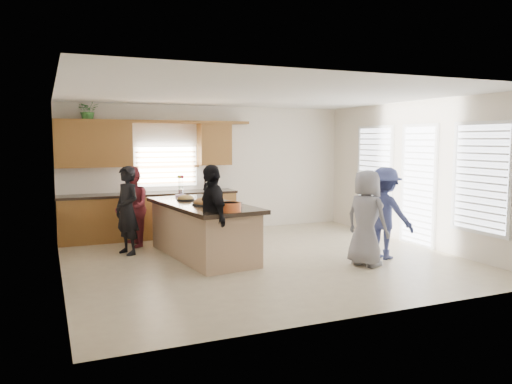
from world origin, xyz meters
name	(u,v)px	position (x,y,z in m)	size (l,w,h in m)	color
floor	(264,259)	(0.00, 0.00, 0.00)	(6.50, 6.50, 0.00)	beige
room_shell	(264,149)	(0.00, 0.00, 1.90)	(6.52, 6.02, 2.81)	silver
back_cabinetry	(147,195)	(-1.47, 2.73, 0.91)	(4.08, 0.66, 2.46)	brown
right_wall_glazing	(420,177)	(3.22, -0.13, 1.34)	(0.06, 4.00, 2.25)	white
island	(203,231)	(-0.90, 0.63, 0.45)	(1.47, 2.82, 0.95)	tan
platter_front	(205,203)	(-0.91, 0.43, 0.98)	(0.45, 0.45, 0.18)	black
platter_mid	(212,200)	(-0.66, 0.80, 0.98)	(0.43, 0.43, 0.18)	black
platter_back	(186,199)	(-1.05, 1.18, 0.98)	(0.33, 0.33, 0.13)	black
salad_bowl	(230,206)	(-0.80, -0.54, 1.03)	(0.33, 0.33, 0.14)	orange
clear_cup	(240,205)	(-0.50, -0.16, 0.99)	(0.08, 0.08, 0.09)	white
plate_stack	(181,196)	(-1.02, 1.66, 0.97)	(0.21, 0.21, 0.05)	#C598DD
flower_vase	(181,185)	(-0.98, 1.80, 1.18)	(0.14, 0.14, 0.41)	silver
potted_plant	(88,111)	(-2.58, 2.82, 2.63)	(0.41, 0.36, 0.46)	#316B2A
woman_left_back	(127,210)	(-2.09, 1.33, 0.80)	(0.58, 0.38, 1.59)	black
woman_left_mid	(132,207)	(-1.92, 1.90, 0.77)	(0.75, 0.59, 1.55)	maroon
woman_left_front	(212,218)	(-1.04, -0.35, 0.84)	(0.98, 0.41, 1.68)	black
woman_right_back	(385,213)	(1.96, -0.73, 0.79)	(1.03, 0.59, 1.59)	navy
woman_right_front	(366,218)	(1.37, -1.02, 0.79)	(0.77, 0.50, 1.57)	slate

